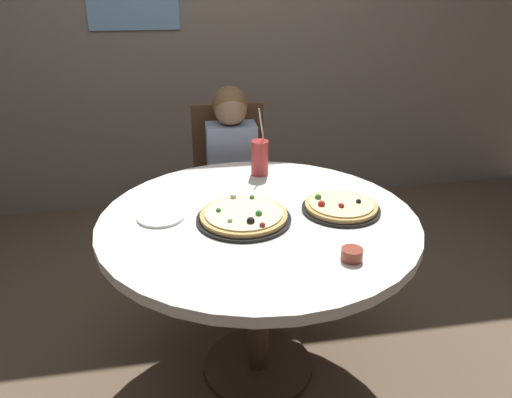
{
  "coord_description": "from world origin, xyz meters",
  "views": [
    {
      "loc": [
        -0.3,
        -1.64,
        1.58
      ],
      "look_at": [
        0.0,
        0.05,
        0.8
      ],
      "focal_mm": 34.2,
      "sensor_mm": 36.0,
      "label": 1
    }
  ],
  "objects": [
    {
      "name": "ground_plane",
      "position": [
        0.0,
        0.0,
        0.0
      ],
      "size": [
        8.0,
        8.0,
        0.0
      ],
      "primitive_type": "plane",
      "color": "brown"
    },
    {
      "name": "sauce_bowl",
      "position": [
        0.24,
        -0.36,
        0.77
      ],
      "size": [
        0.07,
        0.07,
        0.04
      ],
      "primitive_type": "cylinder",
      "color": "brown",
      "rests_on": "dining_table"
    },
    {
      "name": "pizza_cheese",
      "position": [
        -0.06,
        -0.02,
        0.77
      ],
      "size": [
        0.36,
        0.36,
        0.05
      ],
      "color": "black",
      "rests_on": "dining_table"
    },
    {
      "name": "pizza_veggie",
      "position": [
        0.33,
        -0.01,
        0.77
      ],
      "size": [
        0.31,
        0.31,
        0.05
      ],
      "color": "black",
      "rests_on": "dining_table"
    },
    {
      "name": "soda_cup",
      "position": [
        0.08,
        0.43,
        0.83
      ],
      "size": [
        0.08,
        0.08,
        0.31
      ],
      "color": "#B73333",
      "rests_on": "dining_table"
    },
    {
      "name": "dining_table",
      "position": [
        0.0,
        0.0,
        0.65
      ],
      "size": [
        1.22,
        1.22,
        0.75
      ],
      "color": "silver",
      "rests_on": "ground_plane"
    },
    {
      "name": "plate_small",
      "position": [
        -0.37,
        0.05,
        0.76
      ],
      "size": [
        0.18,
        0.18,
        0.01
      ],
      "primitive_type": "cylinder",
      "color": "white",
      "rests_on": "dining_table"
    },
    {
      "name": "chair_wooden",
      "position": [
        0.0,
        0.9,
        0.53
      ],
      "size": [
        0.41,
        0.41,
        0.95
      ],
      "color": "brown",
      "rests_on": "ground_plane"
    },
    {
      "name": "diner_child",
      "position": [
        -0.0,
        0.72,
        0.48
      ],
      "size": [
        0.26,
        0.42,
        1.08
      ],
      "color": "#3F4766",
      "rests_on": "ground_plane"
    }
  ]
}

